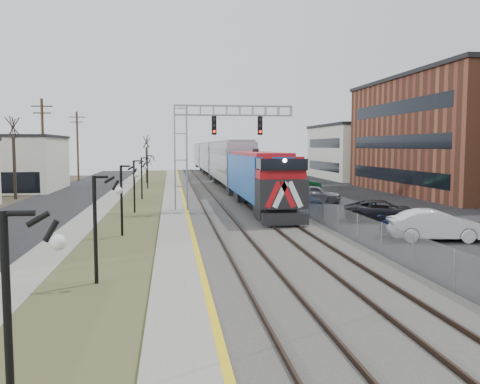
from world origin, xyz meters
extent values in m
plane|color=#473D2D|center=(0.00, 0.00, 0.00)|extent=(160.00, 160.00, 0.00)
cube|color=black|center=(-11.50, 35.00, 0.02)|extent=(7.00, 120.00, 0.04)
cube|color=gray|center=(-7.00, 35.00, 0.04)|extent=(2.00, 120.00, 0.08)
cube|color=#454F2A|center=(-4.00, 35.00, 0.03)|extent=(4.00, 120.00, 0.06)
cube|color=gray|center=(-1.00, 35.00, 0.12)|extent=(2.00, 120.00, 0.24)
cube|color=#595651|center=(4.00, 35.00, 0.10)|extent=(8.00, 120.00, 0.20)
cube|color=black|center=(16.00, 35.00, 0.02)|extent=(16.00, 120.00, 0.04)
cube|color=gold|center=(-0.12, 35.00, 0.24)|extent=(0.24, 120.00, 0.01)
cube|color=#2D2119|center=(1.25, 35.00, 0.28)|extent=(0.08, 120.00, 0.15)
cube|color=#2D2119|center=(2.75, 35.00, 0.28)|extent=(0.08, 120.00, 0.15)
cube|color=#2D2119|center=(4.75, 35.00, 0.28)|extent=(0.08, 120.00, 0.15)
cube|color=#2D2119|center=(6.25, 35.00, 0.28)|extent=(0.08, 120.00, 0.15)
cube|color=#1654B4|center=(5.50, 27.46, 2.47)|extent=(3.00, 17.00, 4.25)
cube|color=black|center=(5.50, 18.76, 0.70)|extent=(2.80, 0.50, 0.70)
cube|color=#9DA0A7|center=(5.50, 47.76, 3.01)|extent=(3.00, 22.00, 5.33)
cube|color=#9DA0A7|center=(5.50, 70.56, 3.01)|extent=(3.00, 22.00, 5.33)
cube|color=#9DA0A7|center=(5.50, 93.36, 3.01)|extent=(3.00, 22.00, 5.33)
cube|color=gray|center=(-0.50, 28.00, 4.00)|extent=(1.00, 1.00, 8.00)
cube|color=gray|center=(3.50, 28.00, 7.75)|extent=(9.00, 0.80, 0.80)
cube|color=black|center=(2.00, 27.55, 6.60)|extent=(0.35, 0.25, 1.40)
cube|color=black|center=(5.50, 27.55, 6.60)|extent=(0.35, 0.25, 1.40)
cylinder|color=black|center=(-4.00, -2.00, 2.00)|extent=(0.14, 0.14, 4.00)
cylinder|color=black|center=(-4.00, 8.00, 2.00)|extent=(0.14, 0.14, 4.00)
cylinder|color=black|center=(-4.00, 18.00, 2.00)|extent=(0.14, 0.14, 4.00)
cylinder|color=black|center=(-4.00, 28.00, 2.00)|extent=(0.14, 0.14, 4.00)
cylinder|color=black|center=(-4.00, 38.00, 2.00)|extent=(0.14, 0.14, 4.00)
cylinder|color=black|center=(-4.00, 50.00, 2.00)|extent=(0.14, 0.14, 4.00)
cylinder|color=#4C3823|center=(-14.50, 45.00, 5.00)|extent=(0.28, 0.28, 10.00)
cylinder|color=#4C3823|center=(-14.50, 65.00, 5.00)|extent=(0.28, 0.28, 10.00)
cube|color=gray|center=(8.20, 35.00, 0.80)|extent=(0.04, 120.00, 1.60)
cube|color=brown|center=(30.00, 40.00, 6.00)|extent=(16.00, 26.00, 12.00)
cube|color=beige|center=(30.00, 65.00, 4.00)|extent=(16.00, 18.00, 8.00)
cylinder|color=#382D23|center=(-16.00, 40.00, 2.97)|extent=(0.30, 0.30, 5.95)
cylinder|color=#382D23|center=(-4.50, 60.00, 2.45)|extent=(0.30, 0.30, 4.90)
imported|color=silver|center=(12.67, 14.33, 0.82)|extent=(5.20, 2.58, 1.64)
imported|color=black|center=(12.75, 21.31, 0.71)|extent=(5.60, 3.81, 1.42)
imported|color=navy|center=(12.38, 15.77, 0.64)|extent=(4.70, 2.87, 1.27)
imported|color=slate|center=(11.43, 32.93, 0.79)|extent=(4.97, 3.11, 1.58)
imported|color=#0D411E|center=(13.35, 45.44, 0.77)|extent=(4.88, 2.27, 1.55)
camera|label=1|loc=(-1.27, -10.70, 5.05)|focal=38.00mm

